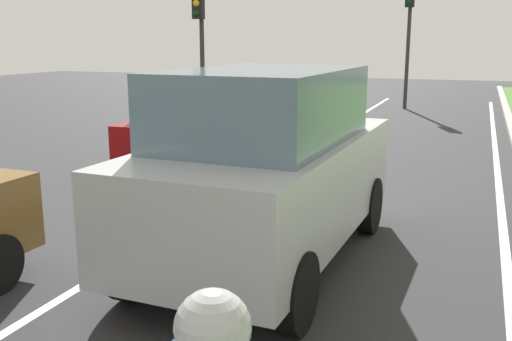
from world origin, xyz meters
name	(u,v)px	position (x,y,z in m)	size (l,w,h in m)	color
ground_plane	(300,176)	(0.00, 14.00, 0.00)	(60.00, 60.00, 0.00)	#2D2D30
lane_line_center	(267,173)	(-0.70, 14.00, 0.00)	(0.12, 32.00, 0.01)	silver
lane_line_right_edge	(499,193)	(3.60, 14.00, 0.00)	(0.12, 32.00, 0.01)	silver
car_suv_ahead	(268,166)	(0.92, 9.55, 1.17)	(2.10, 4.56, 2.28)	#B7BABF
car_hatchback_far	(193,127)	(-2.18, 13.76, 0.88)	(1.84, 3.76, 1.78)	maroon
traffic_light_overhead_left	(200,28)	(-4.91, 19.67, 2.94)	(0.32, 0.50, 4.36)	#2D2D2D
traffic_light_far_median	(409,19)	(0.49, 26.17, 3.31)	(0.32, 0.50, 4.93)	#2D2D2D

